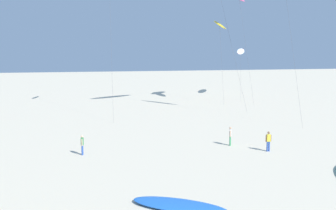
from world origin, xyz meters
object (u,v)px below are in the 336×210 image
person_mid_field (268,140)px  person_near_left (230,135)px  person_foreground_walker (82,144)px  grounded_kite_0 (179,205)px  flying_kite_2 (241,51)px  flying_kite_3 (220,25)px

person_mid_field → person_near_left: bearing=130.2°
person_mid_field → person_foreground_walker: bearing=171.3°
grounded_kite_0 → person_foreground_walker: (-4.79, 12.89, 0.74)m
flying_kite_2 → grounded_kite_0: (-25.35, -52.11, -7.93)m
grounded_kite_0 → flying_kite_3: bearing=67.6°
flying_kite_3 → person_mid_field: bearing=-102.9°
flying_kite_2 → grounded_kite_0: bearing=-115.9°
grounded_kite_0 → person_mid_field: 14.90m
person_near_left → person_mid_field: (2.32, -2.75, 0.01)m
flying_kite_2 → flying_kite_3: flying_kite_3 is taller
flying_kite_3 → person_mid_field: 36.29m
person_near_left → person_mid_field: 3.60m
flying_kite_3 → person_foreground_walker: size_ratio=8.25×
person_foreground_walker → person_near_left: person_near_left is taller
flying_kite_2 → flying_kite_3: 11.58m
grounded_kite_0 → person_mid_field: (10.48, 10.56, 0.77)m
flying_kite_2 → person_mid_field: bearing=-109.7°
flying_kite_2 → grounded_kite_0: flying_kite_2 is taller
person_near_left → grounded_kite_0: bearing=-121.5°
grounded_kite_0 → person_near_left: 15.63m
grounded_kite_0 → person_foreground_walker: person_foreground_walker is taller
flying_kite_3 → person_foreground_walker: 40.44m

